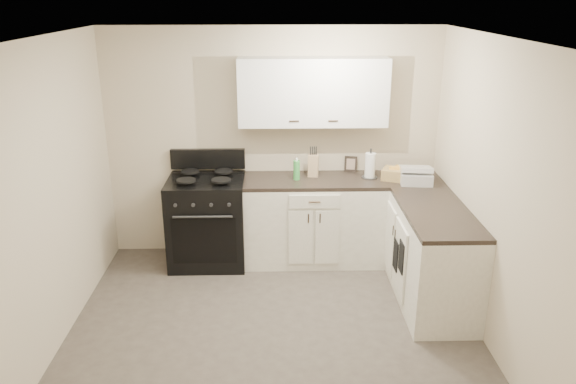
{
  "coord_description": "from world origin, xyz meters",
  "views": [
    {
      "loc": [
        0.03,
        -4.16,
        2.82
      ],
      "look_at": [
        0.15,
        0.85,
        1.03
      ],
      "focal_mm": 35.0,
      "sensor_mm": 36.0,
      "label": 1
    }
  ],
  "objects_px": {
    "stove": "(208,222)",
    "knife_block": "(313,165)",
    "paper_towel": "(370,166)",
    "countertop_grill": "(416,177)",
    "wicker_basket": "(399,175)"
  },
  "relations": [
    {
      "from": "wicker_basket",
      "to": "stove",
      "type": "bearing_deg",
      "value": 179.42
    },
    {
      "from": "stove",
      "to": "paper_towel",
      "type": "bearing_deg",
      "value": 1.85
    },
    {
      "from": "paper_towel",
      "to": "stove",
      "type": "bearing_deg",
      "value": -178.15
    },
    {
      "from": "stove",
      "to": "knife_block",
      "type": "bearing_deg",
      "value": 6.29
    },
    {
      "from": "stove",
      "to": "wicker_basket",
      "type": "height_order",
      "value": "wicker_basket"
    },
    {
      "from": "stove",
      "to": "wicker_basket",
      "type": "xyz_separation_m",
      "value": [
        2.05,
        -0.02,
        0.54
      ]
    },
    {
      "from": "stove",
      "to": "wicker_basket",
      "type": "distance_m",
      "value": 2.12
    },
    {
      "from": "wicker_basket",
      "to": "countertop_grill",
      "type": "xyz_separation_m",
      "value": [
        0.15,
        -0.1,
        0.0
      ]
    },
    {
      "from": "stove",
      "to": "knife_block",
      "type": "distance_m",
      "value": 1.3
    },
    {
      "from": "paper_towel",
      "to": "wicker_basket",
      "type": "xyz_separation_m",
      "value": [
        0.3,
        -0.08,
        -0.08
      ]
    },
    {
      "from": "paper_towel",
      "to": "wicker_basket",
      "type": "distance_m",
      "value": 0.32
    },
    {
      "from": "paper_towel",
      "to": "countertop_grill",
      "type": "distance_m",
      "value": 0.49
    },
    {
      "from": "wicker_basket",
      "to": "countertop_grill",
      "type": "bearing_deg",
      "value": -33.53
    },
    {
      "from": "countertop_grill",
      "to": "stove",
      "type": "bearing_deg",
      "value": -177.03
    },
    {
      "from": "countertop_grill",
      "to": "knife_block",
      "type": "bearing_deg",
      "value": 172.92
    }
  ]
}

